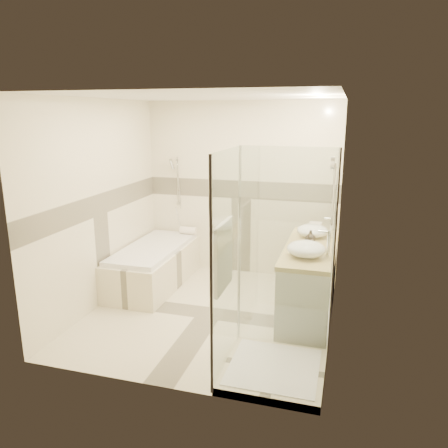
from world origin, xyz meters
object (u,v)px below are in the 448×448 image
(shower_enclosure, at_px, (264,319))
(amenity_bottle_b, at_px, (310,237))
(bathtub, at_px, (154,264))
(vessel_sink_near, at_px, (313,231))
(vessel_sink_far, at_px, (306,249))
(amenity_bottle_a, at_px, (309,241))
(vanity, at_px, (309,281))

(shower_enclosure, distance_m, amenity_bottle_b, 1.47)
(bathtub, relative_size, vessel_sink_near, 4.46)
(bathtub, height_order, amenity_bottle_b, amenity_bottle_b)
(vessel_sink_far, distance_m, amenity_bottle_a, 0.28)
(vessel_sink_near, relative_size, amenity_bottle_a, 2.21)
(amenity_bottle_a, height_order, amenity_bottle_b, amenity_bottle_a)
(vanity, relative_size, amenity_bottle_b, 10.26)
(bathtub, height_order, vanity, vanity)
(vanity, xyz_separation_m, shower_enclosure, (-0.29, -1.27, 0.08))
(bathtub, bearing_deg, shower_enclosure, -41.10)
(vanity, relative_size, shower_enclosure, 0.79)
(bathtub, relative_size, vanity, 1.05)
(vanity, height_order, amenity_bottle_a, amenity_bottle_a)
(vanity, bearing_deg, amenity_bottle_b, 100.71)
(amenity_bottle_b, bearing_deg, vessel_sink_far, -90.00)
(vessel_sink_near, height_order, amenity_bottle_b, amenity_bottle_b)
(amenity_bottle_a, bearing_deg, vessel_sink_near, 90.00)
(amenity_bottle_b, bearing_deg, vessel_sink_near, 90.00)
(vanity, bearing_deg, vessel_sink_near, 92.88)
(vessel_sink_near, height_order, amenity_bottle_a, amenity_bottle_a)
(bathtub, height_order, vessel_sink_near, vessel_sink_near)
(amenity_bottle_a, relative_size, amenity_bottle_b, 1.09)
(amenity_bottle_a, bearing_deg, bathtub, 167.77)
(amenity_bottle_b, bearing_deg, vanity, -79.29)
(bathtub, distance_m, shower_enclosure, 2.47)
(vanity, distance_m, shower_enclosure, 1.31)
(vessel_sink_near, bearing_deg, amenity_bottle_a, -90.00)
(shower_enclosure, distance_m, amenity_bottle_a, 1.27)
(vanity, height_order, shower_enclosure, shower_enclosure)
(amenity_bottle_b, bearing_deg, amenity_bottle_a, -90.00)
(shower_enclosure, bearing_deg, amenity_bottle_b, 78.79)
(amenity_bottle_a, xyz_separation_m, amenity_bottle_b, (0.00, 0.22, -0.01))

